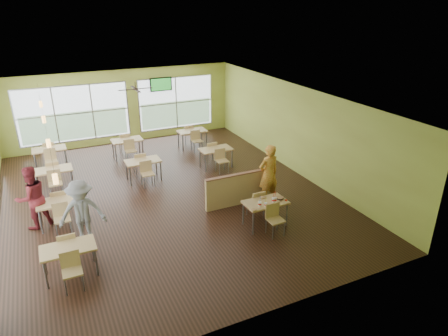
% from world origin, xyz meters
% --- Properties ---
extents(room, '(12.00, 12.04, 3.20)m').
position_xyz_m(room, '(0.00, 0.00, 1.60)').
color(room, black).
rests_on(room, ground).
extents(window_bays, '(9.24, 10.24, 2.38)m').
position_xyz_m(window_bays, '(-2.65, 3.08, 1.48)').
color(window_bays, white).
rests_on(window_bays, room).
extents(main_table, '(1.22, 1.52, 0.87)m').
position_xyz_m(main_table, '(2.00, -3.00, 0.63)').
color(main_table, tan).
rests_on(main_table, floor).
extents(half_wall_divider, '(2.40, 0.14, 1.04)m').
position_xyz_m(half_wall_divider, '(2.00, -1.55, 0.52)').
color(half_wall_divider, tan).
rests_on(half_wall_divider, floor).
extents(dining_tables, '(6.92, 8.72, 0.87)m').
position_xyz_m(dining_tables, '(-1.05, 1.71, 0.63)').
color(dining_tables, tan).
rests_on(dining_tables, floor).
extents(pendant_lights, '(0.11, 7.31, 0.86)m').
position_xyz_m(pendant_lights, '(-3.20, 0.68, 2.45)').
color(pendant_lights, '#2D2119').
rests_on(pendant_lights, ceiling).
extents(ceiling_fan, '(1.25, 1.25, 0.29)m').
position_xyz_m(ceiling_fan, '(-0.00, 3.00, 2.95)').
color(ceiling_fan, '#2D2119').
rests_on(ceiling_fan, ceiling).
extents(tv_backwall, '(1.00, 0.07, 0.60)m').
position_xyz_m(tv_backwall, '(1.80, 5.90, 2.45)').
color(tv_backwall, black).
rests_on(tv_backwall, wall_back).
extents(man_plaid, '(0.74, 0.53, 1.92)m').
position_xyz_m(man_plaid, '(2.79, -1.83, 0.96)').
color(man_plaid, '#CC6116').
rests_on(man_plaid, floor).
extents(patron_maroon, '(1.09, 0.99, 1.82)m').
position_xyz_m(patron_maroon, '(-3.86, -0.32, 0.91)').
color(patron_maroon, maroon).
rests_on(patron_maroon, floor).
extents(patron_grey, '(1.26, 0.86, 1.80)m').
position_xyz_m(patron_grey, '(-2.72, -1.77, 0.90)').
color(patron_grey, slate).
rests_on(patron_grey, floor).
extents(cup_blue, '(0.10, 0.10, 0.34)m').
position_xyz_m(cup_blue, '(1.72, -3.15, 0.82)').
color(cup_blue, white).
rests_on(cup_blue, main_table).
extents(cup_yellow, '(0.09, 0.09, 0.31)m').
position_xyz_m(cup_yellow, '(1.86, -3.24, 0.81)').
color(cup_yellow, white).
rests_on(cup_yellow, main_table).
extents(cup_red_near, '(0.10, 0.10, 0.38)m').
position_xyz_m(cup_red_near, '(2.18, -3.12, 0.83)').
color(cup_red_near, white).
rests_on(cup_red_near, main_table).
extents(cup_red_far, '(0.10, 0.10, 0.36)m').
position_xyz_m(cup_red_far, '(2.22, -3.13, 0.82)').
color(cup_red_far, white).
rests_on(cup_red_far, main_table).
extents(food_basket, '(0.23, 0.23, 0.05)m').
position_xyz_m(food_basket, '(2.45, -3.03, 0.78)').
color(food_basket, black).
rests_on(food_basket, main_table).
extents(ketchup_cup, '(0.06, 0.06, 0.03)m').
position_xyz_m(ketchup_cup, '(2.55, -3.19, 0.76)').
color(ketchup_cup, '#B31203').
rests_on(ketchup_cup, main_table).
extents(wrapper_left, '(0.21, 0.20, 0.04)m').
position_xyz_m(wrapper_left, '(1.46, -3.30, 0.77)').
color(wrapper_left, '#AB7D52').
rests_on(wrapper_left, main_table).
extents(wrapper_mid, '(0.21, 0.19, 0.05)m').
position_xyz_m(wrapper_mid, '(2.03, -2.78, 0.77)').
color(wrapper_mid, '#AB7D52').
rests_on(wrapper_mid, main_table).
extents(wrapper_right, '(0.17, 0.16, 0.03)m').
position_xyz_m(wrapper_right, '(2.15, -3.27, 0.77)').
color(wrapper_right, '#AB7D52').
rests_on(wrapper_right, main_table).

